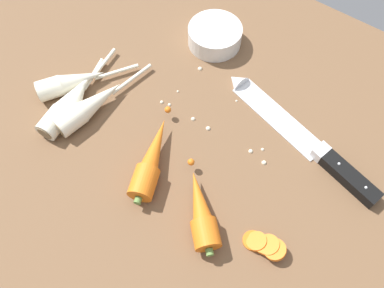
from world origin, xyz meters
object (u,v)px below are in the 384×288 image
(whole_carrot, at_px, (151,160))
(parsnip_mid_left, at_px, (71,82))
(whole_carrot_second, at_px, (201,212))
(parsnip_back, at_px, (73,103))
(prep_bowl, at_px, (215,35))
(parsnip_mid_right, at_px, (90,106))
(parsnip_front, at_px, (69,103))
(carrot_slice_stack, at_px, (264,244))
(chefs_knife, at_px, (295,131))

(whole_carrot, xyz_separation_m, parsnip_mid_left, (-0.23, 0.04, -0.00))
(whole_carrot_second, bearing_deg, parsnip_back, 174.27)
(prep_bowl, bearing_deg, parsnip_back, -111.55)
(whole_carrot_second, distance_m, parsnip_mid_right, 0.29)
(whole_carrot, xyz_separation_m, parsnip_front, (-0.20, 0.00, -0.00))
(whole_carrot, relative_size, prep_bowl, 1.63)
(parsnip_mid_right, height_order, parsnip_back, same)
(whole_carrot_second, distance_m, parsnip_front, 0.32)
(parsnip_back, bearing_deg, parsnip_front, -144.00)
(whole_carrot, bearing_deg, carrot_slice_stack, -1.68)
(parsnip_front, xyz_separation_m, parsnip_mid_left, (-0.03, 0.04, 0.00))
(parsnip_front, relative_size, prep_bowl, 2.09)
(prep_bowl, bearing_deg, whole_carrot, -75.85)
(whole_carrot, height_order, prep_bowl, whole_carrot)
(carrot_slice_stack, distance_m, prep_bowl, 0.43)
(parsnip_front, relative_size, parsnip_back, 1.32)
(whole_carrot, distance_m, parsnip_front, 0.20)
(parsnip_back, xyz_separation_m, prep_bowl, (0.12, 0.29, 0.00))
(parsnip_front, height_order, parsnip_back, same)
(parsnip_mid_right, bearing_deg, parsnip_front, -153.90)
(carrot_slice_stack, xyz_separation_m, prep_bowl, (-0.30, 0.30, 0.01))
(whole_carrot, bearing_deg, parsnip_mid_left, 170.41)
(parsnip_mid_left, bearing_deg, parsnip_front, -50.22)
(parsnip_back, bearing_deg, chefs_knife, 28.74)
(parsnip_mid_left, distance_m, parsnip_mid_right, 0.07)
(whole_carrot, relative_size, carrot_slice_stack, 2.60)
(parsnip_mid_right, xyz_separation_m, prep_bowl, (0.09, 0.28, 0.00))
(parsnip_mid_right, xyz_separation_m, parsnip_back, (-0.03, -0.01, 0.00))
(whole_carrot_second, xyz_separation_m, carrot_slice_stack, (0.11, 0.02, -0.01))
(parsnip_mid_left, bearing_deg, whole_carrot, -9.59)
(chefs_knife, bearing_deg, parsnip_mid_left, -157.38)
(whole_carrot, bearing_deg, chefs_knife, 50.46)
(prep_bowl, bearing_deg, whole_carrot_second, -58.67)
(chefs_knife, xyz_separation_m, carrot_slice_stack, (0.06, -0.21, 0.00))
(whole_carrot_second, bearing_deg, parsnip_mid_right, 171.02)
(chefs_knife, bearing_deg, parsnip_mid_right, -150.82)
(parsnip_mid_left, xyz_separation_m, parsnip_back, (0.04, -0.03, 0.00))
(carrot_slice_stack, height_order, prep_bowl, prep_bowl)
(carrot_slice_stack, bearing_deg, whole_carrot, 178.32)
(whole_carrot, bearing_deg, parsnip_front, 179.44)
(parsnip_front, height_order, parsnip_mid_left, same)
(parsnip_mid_right, distance_m, parsnip_back, 0.03)
(parsnip_back, height_order, carrot_slice_stack, parsnip_back)
(parsnip_front, bearing_deg, whole_carrot_second, -4.77)
(whole_carrot_second, height_order, parsnip_mid_right, whole_carrot_second)
(parsnip_front, height_order, carrot_slice_stack, parsnip_front)
(parsnip_mid_left, distance_m, parsnip_back, 0.05)
(whole_carrot_second, bearing_deg, parsnip_front, 175.23)
(chefs_knife, relative_size, whole_carrot, 1.92)
(whole_carrot_second, bearing_deg, whole_carrot, 168.53)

